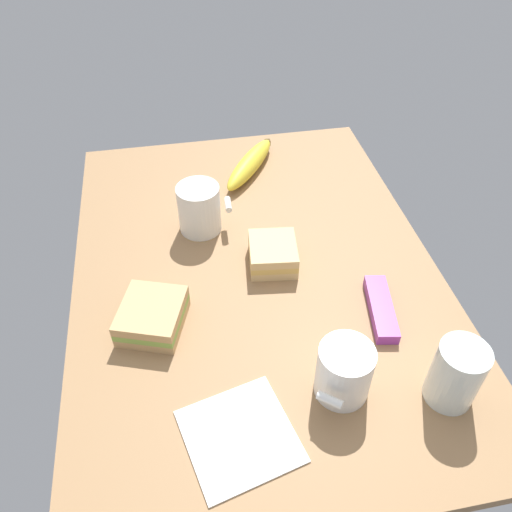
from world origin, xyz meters
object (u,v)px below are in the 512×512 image
(coffee_mug_black, at_px, (199,208))
(snack_bar, at_px, (381,308))
(coffee_mug_milky, at_px, (344,371))
(banana, at_px, (250,164))
(sandwich_main, at_px, (152,316))
(sandwich_side, at_px, (273,254))
(paper_napkin, at_px, (240,436))
(glass_of_milk, at_px, (455,376))

(coffee_mug_black, relative_size, snack_bar, 0.78)
(coffee_mug_black, bearing_deg, snack_bar, -135.19)
(coffee_mug_black, relative_size, coffee_mug_milky, 1.06)
(coffee_mug_black, height_order, banana, coffee_mug_black)
(coffee_mug_black, bearing_deg, coffee_mug_milky, -158.10)
(sandwich_main, relative_size, sandwich_side, 1.29)
(sandwich_side, height_order, snack_bar, sandwich_side)
(paper_napkin, bearing_deg, coffee_mug_milky, -73.77)
(sandwich_main, bearing_deg, glass_of_milk, -116.75)
(sandwich_side, bearing_deg, snack_bar, -134.45)
(coffee_mug_black, relative_size, sandwich_main, 0.78)
(snack_bar, bearing_deg, coffee_mug_milky, 149.93)
(snack_bar, xyz_separation_m, paper_napkin, (-0.17, 0.26, -0.01))
(coffee_mug_black, bearing_deg, glass_of_milk, -144.70)
(sandwich_main, bearing_deg, paper_napkin, -153.77)
(coffee_mug_milky, bearing_deg, banana, 3.23)
(coffee_mug_black, bearing_deg, banana, -36.34)
(glass_of_milk, height_order, banana, glass_of_milk)
(coffee_mug_milky, height_order, sandwich_main, coffee_mug_milky)
(banana, distance_m, paper_napkin, 0.62)
(sandwich_side, height_order, paper_napkin, sandwich_side)
(sandwich_main, height_order, snack_bar, sandwich_main)
(coffee_mug_black, xyz_separation_m, snack_bar, (-0.27, -0.27, -0.04))
(sandwich_main, bearing_deg, coffee_mug_black, -23.92)
(sandwich_side, height_order, banana, sandwich_side)
(sandwich_main, distance_m, snack_bar, 0.37)
(glass_of_milk, xyz_separation_m, snack_bar, (0.16, 0.04, -0.04))
(sandwich_side, relative_size, banana, 0.52)
(coffee_mug_black, distance_m, paper_napkin, 0.44)
(banana, bearing_deg, sandwich_side, 177.99)
(paper_napkin, bearing_deg, glass_of_milk, -88.32)
(coffee_mug_black, distance_m, banana, 0.22)
(coffee_mug_black, height_order, paper_napkin, coffee_mug_black)
(coffee_mug_black, xyz_separation_m, sandwich_main, (-0.23, 0.10, -0.03))
(sandwich_main, relative_size, snack_bar, 1.00)
(snack_bar, relative_size, paper_napkin, 0.94)
(coffee_mug_milky, height_order, banana, coffee_mug_milky)
(sandwich_main, xyz_separation_m, sandwich_side, (0.11, -0.22, 0.00))
(glass_of_milk, distance_m, banana, 0.63)
(coffee_mug_black, bearing_deg, sandwich_main, 156.08)
(sandwich_side, distance_m, banana, 0.29)
(coffee_mug_milky, distance_m, sandwich_main, 0.31)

